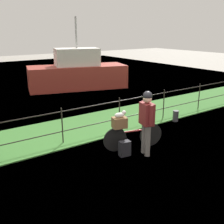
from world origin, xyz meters
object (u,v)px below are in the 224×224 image
bicycle_main (133,137)px  backpack_on_paving (125,148)px  terrier_dog (120,115)px  moored_boat_near (77,73)px  mooring_bollard (176,116)px  wooden_crate (119,123)px  cyclist_person (147,118)px

bicycle_main → backpack_on_paving: bearing=-152.6°
terrier_dog → moored_boat_near: moored_boat_near is taller
bicycle_main → mooring_bollard: (2.70, 0.89, -0.15)m
wooden_crate → terrier_dog: terrier_dog is taller
bicycle_main → cyclist_person: (0.04, -0.48, 0.66)m
cyclist_person → mooring_bollard: (2.66, 1.37, -0.81)m
backpack_on_paving → moored_boat_near: 8.71m
moored_boat_near → terrier_dog: bearing=-110.9°
mooring_bollard → wooden_crate: bearing=-165.6°
bicycle_main → terrier_dog: 0.76m
terrier_dog → moored_boat_near: 8.33m
cyclist_person → moored_boat_near: moored_boat_near is taller
bicycle_main → mooring_bollard: size_ratio=4.26×
bicycle_main → wooden_crate: bearing=164.4°
wooden_crate → terrier_dog: 0.22m
cyclist_person → moored_boat_near: bearing=72.9°
wooden_crate → mooring_bollard: bearing=14.4°
bicycle_main → wooden_crate: (-0.37, 0.10, 0.44)m
wooden_crate → backpack_on_paving: (-0.09, -0.34, -0.59)m
cyclist_person → backpack_on_paving: (-0.50, 0.24, -0.80)m
terrier_dog → cyclist_person: size_ratio=0.19×
bicycle_main → backpack_on_paving: 0.54m
wooden_crate → mooring_bollard: size_ratio=0.95×
terrier_dog → cyclist_person: cyclist_person is taller
terrier_dog → mooring_bollard: (3.05, 0.80, -0.81)m
cyclist_person → backpack_on_paving: size_ratio=4.21×
terrier_dog → backpack_on_paving: 0.88m
terrier_dog → bicycle_main: bearing=-15.6°
backpack_on_paving → mooring_bollard: (3.16, 1.13, -0.01)m
moored_boat_near → wooden_crate: bearing=-111.0°
terrier_dog → cyclist_person: bearing=-55.9°
backpack_on_paving → bicycle_main: bearing=35.8°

